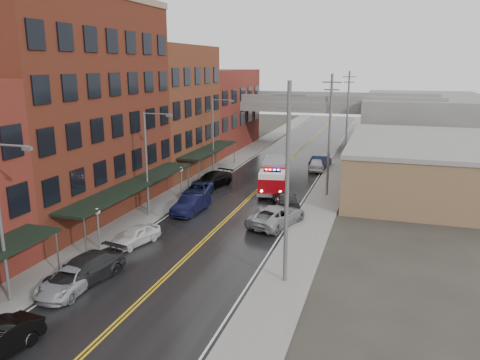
% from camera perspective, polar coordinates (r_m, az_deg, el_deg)
% --- Properties ---
extents(road, '(11.00, 160.00, 0.02)m').
position_cam_1_polar(road, '(44.38, 0.43, -2.88)').
color(road, black).
rests_on(road, ground).
extents(sidewalk_left, '(3.00, 160.00, 0.15)m').
position_cam_1_polar(sidewalk_left, '(46.93, -8.13, -2.01)').
color(sidewalk_left, slate).
rests_on(sidewalk_left, ground).
extents(sidewalk_right, '(3.00, 160.00, 0.15)m').
position_cam_1_polar(sidewalk_right, '(42.90, 9.82, -3.61)').
color(sidewalk_right, slate).
rests_on(sidewalk_right, ground).
extents(curb_left, '(0.30, 160.00, 0.15)m').
position_cam_1_polar(curb_left, '(46.26, -6.28, -2.18)').
color(curb_left, gray).
rests_on(curb_left, ground).
extents(curb_right, '(0.30, 160.00, 0.15)m').
position_cam_1_polar(curb_right, '(43.12, 7.64, -3.43)').
color(curb_right, gray).
rests_on(curb_right, ground).
extents(brick_building_b, '(9.00, 20.00, 18.00)m').
position_cam_1_polar(brick_building_b, '(42.50, -20.08, 7.90)').
color(brick_building_b, '#592417').
rests_on(brick_building_b, ground).
extents(brick_building_c, '(9.00, 15.00, 15.00)m').
position_cam_1_polar(brick_building_c, '(57.48, -9.32, 8.42)').
color(brick_building_c, brown).
rests_on(brick_building_c, ground).
extents(brick_building_far, '(9.00, 20.00, 12.00)m').
position_cam_1_polar(brick_building_far, '(73.60, -3.12, 8.58)').
color(brick_building_far, maroon).
rests_on(brick_building_far, ground).
extents(tan_building, '(14.00, 22.00, 5.00)m').
position_cam_1_polar(tan_building, '(51.80, 21.05, 1.47)').
color(tan_building, brown).
rests_on(tan_building, ground).
extents(right_far_block, '(18.00, 30.00, 8.00)m').
position_cam_1_polar(right_far_block, '(81.30, 21.43, 6.74)').
color(right_far_block, slate).
rests_on(right_far_block, ground).
extents(awning_1, '(2.60, 18.00, 3.09)m').
position_cam_1_polar(awning_1, '(40.30, -12.77, -0.58)').
color(awning_1, black).
rests_on(awning_1, ground).
extents(awning_2, '(2.60, 13.00, 3.09)m').
position_cam_1_polar(awning_2, '(55.74, -3.78, 3.71)').
color(awning_2, black).
rests_on(awning_2, ground).
extents(globe_lamp_1, '(0.44, 0.44, 3.12)m').
position_cam_1_polar(globe_lamp_1, '(34.26, -16.97, -4.62)').
color(globe_lamp_1, '#59595B').
rests_on(globe_lamp_1, ground).
extents(globe_lamp_2, '(0.44, 0.44, 3.12)m').
position_cam_1_polar(globe_lamp_2, '(45.99, -7.21, 0.58)').
color(globe_lamp_2, '#59595B').
rests_on(globe_lamp_2, ground).
extents(street_lamp_0, '(2.64, 0.22, 9.00)m').
position_cam_1_polar(street_lamp_0, '(27.66, -26.94, -3.73)').
color(street_lamp_0, '#59595B').
rests_on(street_lamp_0, ground).
extents(street_lamp_1, '(2.64, 0.22, 9.00)m').
position_cam_1_polar(street_lamp_1, '(40.21, -11.07, 2.68)').
color(street_lamp_1, '#59595B').
rests_on(street_lamp_1, ground).
extents(street_lamp_2, '(2.64, 0.22, 9.00)m').
position_cam_1_polar(street_lamp_2, '(54.60, -3.08, 5.85)').
color(street_lamp_2, '#59595B').
rests_on(street_lamp_2, ground).
extents(utility_pole_0, '(1.80, 0.24, 12.00)m').
position_cam_1_polar(utility_pole_0, '(26.96, 5.77, -0.20)').
color(utility_pole_0, '#59595B').
rests_on(utility_pole_0, ground).
extents(utility_pole_1, '(1.80, 0.24, 12.00)m').
position_cam_1_polar(utility_pole_1, '(46.39, 10.87, 5.58)').
color(utility_pole_1, '#59595B').
rests_on(utility_pole_1, ground).
extents(utility_pole_2, '(1.80, 0.24, 12.00)m').
position_cam_1_polar(utility_pole_2, '(66.16, 12.96, 7.91)').
color(utility_pole_2, '#59595B').
rests_on(utility_pole_2, ground).
extents(overpass, '(40.00, 10.00, 7.50)m').
position_cam_1_polar(overpass, '(74.00, 7.79, 8.49)').
color(overpass, slate).
rests_on(overpass, ground).
extents(fire_truck, '(4.40, 8.67, 3.05)m').
position_cam_1_polar(fire_truck, '(48.80, 4.18, 0.63)').
color(fire_truck, maroon).
rests_on(fire_truck, ground).
extents(parked_car_left_2, '(2.33, 4.85, 1.33)m').
position_cam_1_polar(parked_car_left_2, '(29.47, -20.02, -11.40)').
color(parked_car_left_2, '#A8AAB0').
rests_on(parked_car_left_2, ground).
extents(parked_car_left_3, '(3.32, 5.92, 1.62)m').
position_cam_1_polar(parked_car_left_3, '(30.16, -18.45, -10.37)').
color(parked_car_left_3, black).
rests_on(parked_car_left_3, ground).
extents(parked_car_left_4, '(2.69, 4.34, 1.38)m').
position_cam_1_polar(parked_car_left_4, '(35.26, -12.57, -6.60)').
color(parked_car_left_4, silver).
rests_on(parked_car_left_4, ground).
extents(parked_car_left_5, '(2.12, 5.01, 1.61)m').
position_cam_1_polar(parked_car_left_5, '(41.65, -6.01, -2.96)').
color(parked_car_left_5, black).
rests_on(parked_car_left_5, ground).
extents(parked_car_left_6, '(2.90, 5.21, 1.38)m').
position_cam_1_polar(parked_car_left_6, '(46.62, -5.14, -1.24)').
color(parked_car_left_6, '#131D48').
rests_on(parked_car_left_6, ground).
extents(parked_car_left_7, '(3.66, 5.96, 1.61)m').
position_cam_1_polar(parked_car_left_7, '(50.12, -3.43, 0.01)').
color(parked_car_left_7, black).
rests_on(parked_car_left_7, ground).
extents(parked_car_right_0, '(4.50, 6.52, 1.66)m').
position_cam_1_polar(parked_car_right_0, '(38.42, 4.51, -4.35)').
color(parked_car_right_0, '#909497').
rests_on(parked_car_right_0, ground).
extents(parked_car_right_1, '(3.79, 5.72, 1.54)m').
position_cam_1_polar(parked_car_right_1, '(43.01, 5.56, -2.45)').
color(parked_car_right_1, '#252527').
rests_on(parked_car_right_1, ground).
extents(parked_car_right_2, '(2.31, 4.87, 1.61)m').
position_cam_1_polar(parked_car_right_2, '(58.62, 9.34, 1.89)').
color(parked_car_right_2, silver).
rests_on(parked_car_right_2, ground).
extents(parked_car_right_3, '(2.32, 5.20, 1.66)m').
position_cam_1_polar(parked_car_right_3, '(60.14, 9.78, 2.20)').
color(parked_car_right_3, '#0E1433').
rests_on(parked_car_right_3, ground).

